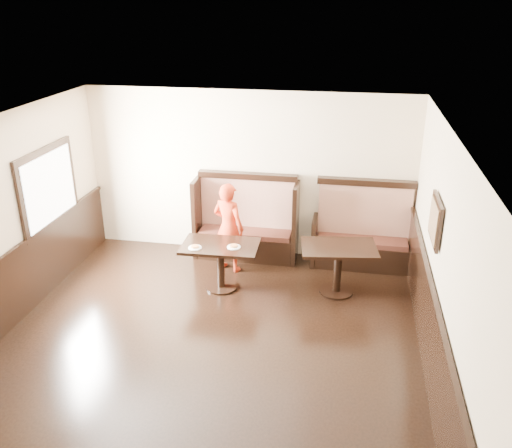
% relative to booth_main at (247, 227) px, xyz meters
% --- Properties ---
extents(ground, '(7.00, 7.00, 0.00)m').
position_rel_booth_main_xyz_m(ground, '(0.00, -3.30, -0.53)').
color(ground, black).
rests_on(ground, ground).
extents(room_shell, '(7.00, 7.00, 7.00)m').
position_rel_booth_main_xyz_m(room_shell, '(-0.30, -3.01, 0.14)').
color(room_shell, beige).
rests_on(room_shell, ground).
extents(booth_main, '(1.75, 0.72, 1.45)m').
position_rel_booth_main_xyz_m(booth_main, '(0.00, 0.00, 0.00)').
color(booth_main, black).
rests_on(booth_main, ground).
extents(booth_neighbor, '(1.65, 0.72, 1.45)m').
position_rel_booth_main_xyz_m(booth_neighbor, '(1.95, -0.00, -0.05)').
color(booth_neighbor, black).
rests_on(booth_neighbor, ground).
extents(table_main, '(1.17, 0.75, 0.73)m').
position_rel_booth_main_xyz_m(table_main, '(-0.17, -1.19, 0.03)').
color(table_main, black).
rests_on(table_main, ground).
extents(table_neighbor, '(1.19, 0.87, 0.76)m').
position_rel_booth_main_xyz_m(table_neighbor, '(1.59, -1.02, 0.04)').
color(table_neighbor, black).
rests_on(table_neighbor, ground).
extents(child, '(0.63, 0.52, 1.48)m').
position_rel_booth_main_xyz_m(child, '(-0.18, -0.56, 0.22)').
color(child, '#AC2A12').
rests_on(child, ground).
extents(pizza_plate_left, '(0.20, 0.20, 0.04)m').
position_rel_booth_main_xyz_m(pizza_plate_left, '(-0.51, -1.37, 0.22)').
color(pizza_plate_left, white).
rests_on(pizza_plate_left, table_main).
extents(pizza_plate_right, '(0.20, 0.20, 0.04)m').
position_rel_booth_main_xyz_m(pizza_plate_right, '(0.05, -1.25, 0.22)').
color(pizza_plate_right, white).
rests_on(pizza_plate_right, table_main).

